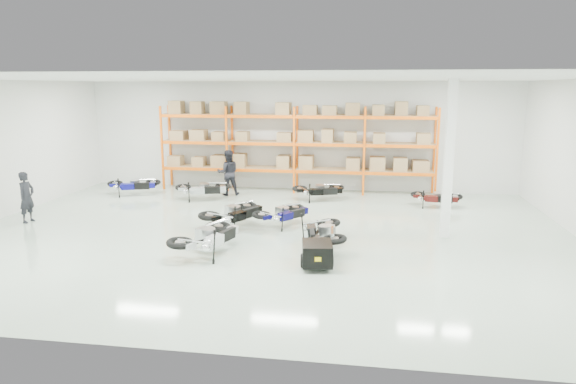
% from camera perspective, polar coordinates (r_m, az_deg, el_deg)
% --- Properties ---
extents(room, '(18.00, 18.00, 18.00)m').
position_cam_1_polar(room, '(14.81, -2.62, 3.74)').
color(room, '#A9BDAB').
rests_on(room, ground).
extents(pallet_rack, '(11.28, 0.98, 3.62)m').
position_cam_1_polar(pallet_rack, '(21.13, 0.85, 6.12)').
color(pallet_rack, '#FD610D').
rests_on(pallet_rack, ground).
extents(structural_column, '(0.25, 0.25, 4.50)m').
position_cam_1_polar(structural_column, '(15.19, 17.43, 3.42)').
color(structural_column, white).
rests_on(structural_column, ground).
extents(moto_blue_centre, '(1.74, 1.89, 1.12)m').
position_cam_1_polar(moto_blue_centre, '(15.97, -0.50, -1.95)').
color(moto_blue_centre, '#090746').
rests_on(moto_blue_centre, ground).
extents(moto_silver_left, '(1.56, 2.23, 1.31)m').
position_cam_1_polar(moto_silver_left, '(13.40, -8.86, -4.36)').
color(moto_silver_left, '#B6B7BD').
rests_on(moto_silver_left, ground).
extents(moto_black_far_left, '(1.84, 2.21, 1.28)m').
position_cam_1_polar(moto_black_far_left, '(15.84, -5.98, -1.85)').
color(moto_black_far_left, black).
rests_on(moto_black_far_left, ground).
extents(moto_touring_right, '(1.23, 2.03, 1.23)m').
position_cam_1_polar(moto_touring_right, '(13.82, 3.91, -3.91)').
color(moto_touring_right, black).
rests_on(moto_touring_right, ground).
extents(trailer, '(0.83, 1.52, 0.62)m').
position_cam_1_polar(trailer, '(12.36, 3.24, -6.84)').
color(trailer, black).
rests_on(trailer, ground).
extents(moto_back_a, '(1.98, 1.40, 1.16)m').
position_cam_1_polar(moto_back_a, '(21.48, -16.81, 1.11)').
color(moto_back_a, navy).
rests_on(moto_back_a, ground).
extents(moto_back_b, '(2.01, 1.38, 1.18)m').
position_cam_1_polar(moto_back_b, '(19.99, -9.44, 0.73)').
color(moto_back_b, '#A4A7AD').
rests_on(moto_back_b, ground).
extents(moto_back_c, '(1.93, 1.36, 1.13)m').
position_cam_1_polar(moto_back_c, '(19.61, 3.52, 0.59)').
color(moto_back_c, black).
rests_on(moto_back_c, ground).
extents(moto_back_d, '(1.66, 0.99, 1.01)m').
position_cam_1_polar(moto_back_d, '(19.23, 16.16, -0.24)').
color(moto_back_d, '#440E0D').
rests_on(moto_back_d, ground).
extents(person_left, '(0.45, 0.63, 1.63)m').
position_cam_1_polar(person_left, '(18.39, -27.04, -0.51)').
color(person_left, black).
rests_on(person_left, ground).
extents(person_back, '(1.06, 0.94, 1.82)m').
position_cam_1_polar(person_back, '(20.65, -6.68, 2.15)').
color(person_back, black).
rests_on(person_back, ground).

